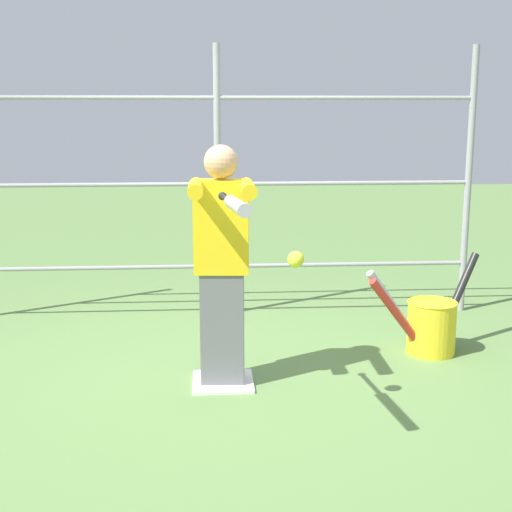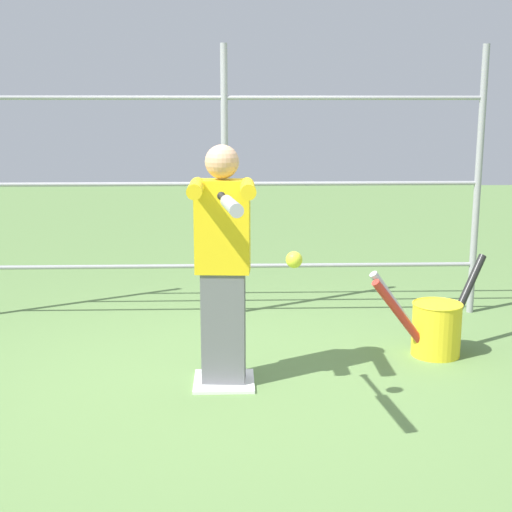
% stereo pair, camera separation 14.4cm
% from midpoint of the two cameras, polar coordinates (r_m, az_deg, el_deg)
% --- Properties ---
extents(ground_plane, '(24.00, 24.00, 0.00)m').
position_cam_midpoint_polar(ground_plane, '(4.83, -1.70, -10.10)').
color(ground_plane, '#608447').
extents(home_plate, '(0.40, 0.40, 0.02)m').
position_cam_midpoint_polar(home_plate, '(4.82, -1.70, -9.99)').
color(home_plate, white).
rests_on(home_plate, ground).
extents(fence_backstop, '(4.43, 0.06, 2.32)m').
position_cam_midpoint_polar(fence_backstop, '(6.11, -1.83, 5.79)').
color(fence_backstop, '#939399').
rests_on(fence_backstop, ground).
extents(batter, '(0.40, 0.54, 1.57)m').
position_cam_midpoint_polar(batter, '(4.56, -1.77, -0.21)').
color(batter, slate).
rests_on(batter, ground).
extents(baseball_bat_swinging, '(0.14, 0.91, 0.10)m').
position_cam_midpoint_polar(baseball_bat_swinging, '(3.54, -0.94, 4.16)').
color(baseball_bat_swinging, black).
extents(softball_in_flight, '(0.10, 0.10, 0.10)m').
position_cam_midpoint_polar(softball_in_flight, '(4.05, 4.08, -0.31)').
color(softball_in_flight, yellow).
extents(bat_bucket, '(1.01, 0.62, 0.70)m').
position_cam_midpoint_polar(bat_bucket, '(5.44, 14.83, -5.46)').
color(bat_bucket, yellow).
rests_on(bat_bucket, ground).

